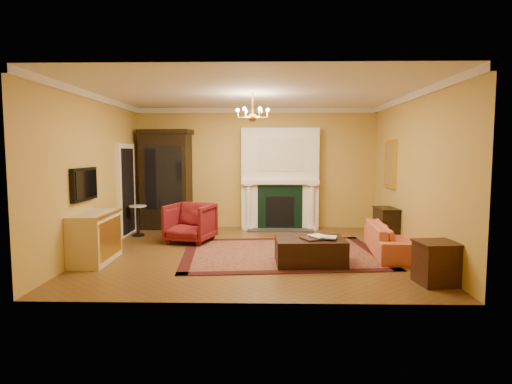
{
  "coord_description": "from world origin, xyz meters",
  "views": [
    {
      "loc": [
        0.24,
        -8.02,
        1.92
      ],
      "look_at": [
        0.06,
        0.3,
        1.13
      ],
      "focal_mm": 30.0,
      "sensor_mm": 36.0,
      "label": 1
    }
  ],
  "objects_px": {
    "china_cabinet": "(166,182)",
    "end_table": "(436,264)",
    "pedestal_table": "(138,218)",
    "leather_ottoman": "(310,251)",
    "wingback_armchair": "(190,221)",
    "console_table": "(386,226)",
    "commode": "(95,237)",
    "coral_sofa": "(393,234)"
  },
  "relations": [
    {
      "from": "commode",
      "to": "coral_sofa",
      "type": "height_order",
      "value": "commode"
    },
    {
      "from": "pedestal_table",
      "to": "end_table",
      "type": "relative_size",
      "value": 1.18
    },
    {
      "from": "pedestal_table",
      "to": "end_table",
      "type": "bearing_deg",
      "value": -32.67
    },
    {
      "from": "console_table",
      "to": "pedestal_table",
      "type": "bearing_deg",
      "value": 169.46
    },
    {
      "from": "coral_sofa",
      "to": "console_table",
      "type": "distance_m",
      "value": 1.02
    },
    {
      "from": "end_table",
      "to": "china_cabinet",
      "type": "bearing_deg",
      "value": 138.38
    },
    {
      "from": "pedestal_table",
      "to": "leather_ottoman",
      "type": "distance_m",
      "value": 4.39
    },
    {
      "from": "pedestal_table",
      "to": "leather_ottoman",
      "type": "bearing_deg",
      "value": -33.01
    },
    {
      "from": "pedestal_table",
      "to": "commode",
      "type": "relative_size",
      "value": 0.61
    },
    {
      "from": "console_table",
      "to": "coral_sofa",
      "type": "bearing_deg",
      "value": -102.76
    },
    {
      "from": "pedestal_table",
      "to": "leather_ottoman",
      "type": "xyz_separation_m",
      "value": [
        3.68,
        -2.39,
        -0.18
      ]
    },
    {
      "from": "console_table",
      "to": "leather_ottoman",
      "type": "xyz_separation_m",
      "value": [
        -1.77,
        -1.75,
        -0.13
      ]
    },
    {
      "from": "end_table",
      "to": "commode",
      "type": "bearing_deg",
      "value": 168.16
    },
    {
      "from": "china_cabinet",
      "to": "console_table",
      "type": "relative_size",
      "value": 3.27
    },
    {
      "from": "china_cabinet",
      "to": "commode",
      "type": "distance_m",
      "value": 3.37
    },
    {
      "from": "wingback_armchair",
      "to": "leather_ottoman",
      "type": "distance_m",
      "value": 2.93
    },
    {
      "from": "pedestal_table",
      "to": "coral_sofa",
      "type": "height_order",
      "value": "coral_sofa"
    },
    {
      "from": "wingback_armchair",
      "to": "commode",
      "type": "relative_size",
      "value": 0.79
    },
    {
      "from": "leather_ottoman",
      "to": "commode",
      "type": "bearing_deg",
      "value": 176.58
    },
    {
      "from": "wingback_armchair",
      "to": "pedestal_table",
      "type": "height_order",
      "value": "wingback_armchair"
    },
    {
      "from": "china_cabinet",
      "to": "end_table",
      "type": "height_order",
      "value": "china_cabinet"
    },
    {
      "from": "end_table",
      "to": "console_table",
      "type": "height_order",
      "value": "console_table"
    },
    {
      "from": "coral_sofa",
      "to": "console_table",
      "type": "relative_size",
      "value": 2.72
    },
    {
      "from": "commode",
      "to": "pedestal_table",
      "type": "bearing_deg",
      "value": 87.69
    },
    {
      "from": "console_table",
      "to": "leather_ottoman",
      "type": "bearing_deg",
      "value": -139.25
    },
    {
      "from": "commode",
      "to": "end_table",
      "type": "height_order",
      "value": "commode"
    },
    {
      "from": "pedestal_table",
      "to": "console_table",
      "type": "distance_m",
      "value": 5.49
    },
    {
      "from": "china_cabinet",
      "to": "wingback_armchair",
      "type": "xyz_separation_m",
      "value": [
        0.87,
        -1.59,
        -0.72
      ]
    },
    {
      "from": "pedestal_table",
      "to": "end_table",
      "type": "distance_m",
      "value": 6.4
    },
    {
      "from": "wingback_armchair",
      "to": "coral_sofa",
      "type": "height_order",
      "value": "wingback_armchair"
    },
    {
      "from": "commode",
      "to": "leather_ottoman",
      "type": "relative_size",
      "value": 1.0
    },
    {
      "from": "commode",
      "to": "end_table",
      "type": "bearing_deg",
      "value": -12.67
    },
    {
      "from": "china_cabinet",
      "to": "pedestal_table",
      "type": "bearing_deg",
      "value": -109.08
    },
    {
      "from": "coral_sofa",
      "to": "end_table",
      "type": "xyz_separation_m",
      "value": [
        0.1,
        -1.81,
        -0.09
      ]
    },
    {
      "from": "wingback_armchair",
      "to": "console_table",
      "type": "height_order",
      "value": "wingback_armchair"
    },
    {
      "from": "pedestal_table",
      "to": "end_table",
      "type": "height_order",
      "value": "pedestal_table"
    },
    {
      "from": "wingback_armchair",
      "to": "coral_sofa",
      "type": "xyz_separation_m",
      "value": [
        3.97,
        -0.99,
        -0.07
      ]
    },
    {
      "from": "end_table",
      "to": "leather_ottoman",
      "type": "xyz_separation_m",
      "value": [
        -1.71,
        1.07,
        -0.07
      ]
    },
    {
      "from": "leather_ottoman",
      "to": "pedestal_table",
      "type": "bearing_deg",
      "value": 144.71
    },
    {
      "from": "wingback_armchair",
      "to": "leather_ottoman",
      "type": "height_order",
      "value": "wingback_armchair"
    },
    {
      "from": "china_cabinet",
      "to": "end_table",
      "type": "bearing_deg",
      "value": -34.77
    },
    {
      "from": "wingback_armchair",
      "to": "end_table",
      "type": "height_order",
      "value": "wingback_armchair"
    }
  ]
}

